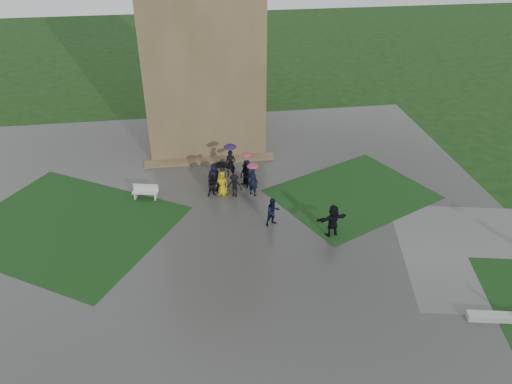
{
  "coord_description": "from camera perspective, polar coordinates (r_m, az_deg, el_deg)",
  "views": [
    {
      "loc": [
        -1.29,
        -20.36,
        16.39
      ],
      "look_at": [
        2.31,
        4.21,
        1.2
      ],
      "focal_mm": 35.0,
      "sensor_mm": 36.0,
      "label": 1
    }
  ],
  "objects": [
    {
      "name": "plaza",
      "position": [
        27.74,
        -4.07,
        -4.82
      ],
      "size": [
        34.0,
        34.0,
        0.02
      ],
      "primitive_type": "cube",
      "color": "#343432",
      "rests_on": "ground"
    },
    {
      "name": "ground",
      "position": [
        26.16,
        -3.7,
        -7.4
      ],
      "size": [
        120.0,
        120.0,
        0.0
      ],
      "primitive_type": "plane",
      "color": "black"
    },
    {
      "name": "tower",
      "position": [
        36.14,
        -6.48,
        19.48
      ],
      "size": [
        8.0,
        8.0,
        18.0
      ],
      "primitive_type": "cube",
      "color": "brown",
      "rests_on": "ground"
    },
    {
      "name": "lawn_inset_left",
      "position": [
        30.21,
        -20.71,
        -3.66
      ],
      "size": [
        14.1,
        13.46,
        0.01
      ],
      "primitive_type": "cube",
      "rotation": [
        0.0,
        0.0,
        -0.56
      ],
      "color": "black",
      "rests_on": "plaza"
    },
    {
      "name": "lawn_inset_right",
      "position": [
        31.73,
        10.93,
        -0.23
      ],
      "size": [
        11.12,
        10.15,
        0.01
      ],
      "primitive_type": "cube",
      "rotation": [
        0.0,
        0.0,
        0.44
      ],
      "color": "black",
      "rests_on": "plaza"
    },
    {
      "name": "pedestrian_near",
      "position": [
        27.38,
        8.77,
        -3.25
      ],
      "size": [
        1.85,
        0.95,
        1.9
      ],
      "primitive_type": "imported",
      "rotation": [
        0.0,
        0.0,
        3.33
      ],
      "color": "black",
      "rests_on": "plaza"
    },
    {
      "name": "tower_plinth",
      "position": [
        34.99,
        -5.27,
        3.62
      ],
      "size": [
        9.0,
        0.8,
        0.22
      ],
      "primitive_type": "cube",
      "color": "brown",
      "rests_on": "plaza"
    },
    {
      "name": "visitor_cluster",
      "position": [
        31.25,
        -2.85,
        2.12
      ],
      "size": [
        3.25,
        3.31,
        2.39
      ],
      "color": "black",
      "rests_on": "plaza"
    },
    {
      "name": "bench",
      "position": [
        31.26,
        -12.52,
        0.05
      ],
      "size": [
        1.63,
        0.81,
        0.9
      ],
      "rotation": [
        0.0,
        0.0,
        -0.22
      ],
      "color": "silver",
      "rests_on": "plaza"
    },
    {
      "name": "pedestrian_mid",
      "position": [
        27.97,
        1.96,
        -2.28
      ],
      "size": [
        0.94,
        0.74,
        1.69
      ],
      "primitive_type": "imported",
      "rotation": [
        0.0,
        0.0,
        0.38
      ],
      "color": "black",
      "rests_on": "plaza"
    }
  ]
}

